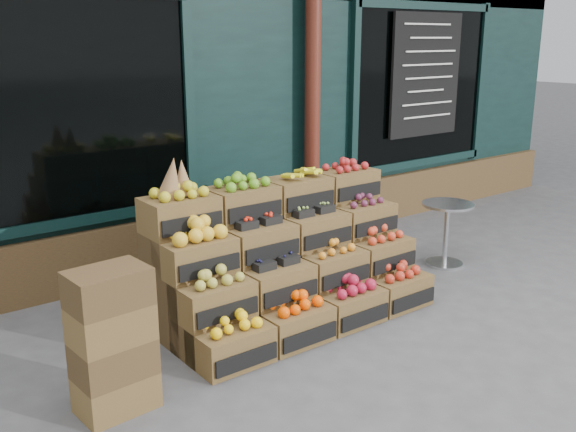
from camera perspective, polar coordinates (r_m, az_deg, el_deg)
ground at (r=5.63m, az=6.06°, el=-9.55°), size 60.00×60.00×0.00m
shop_facade at (r=9.46m, az=-16.14°, el=15.09°), size 12.00×6.24×4.80m
crate_display at (r=5.65m, az=-0.17°, el=-4.32°), size 2.38×1.16×1.49m
spare_crates at (r=4.36m, az=-15.34°, el=-10.71°), size 0.51×0.37×0.98m
bistro_table at (r=7.07m, az=13.90°, el=-0.93°), size 0.55×0.55×0.69m
shopkeeper at (r=6.98m, az=-20.30°, el=3.82°), size 0.91×0.73×2.15m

